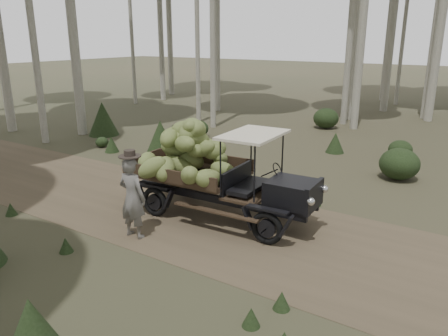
{
  "coord_description": "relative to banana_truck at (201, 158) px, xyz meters",
  "views": [
    {
      "loc": [
        3.25,
        -7.41,
        3.98
      ],
      "look_at": [
        -1.74,
        0.33,
        1.18
      ],
      "focal_mm": 35.0,
      "sensor_mm": 36.0,
      "label": 1
    }
  ],
  "objects": [
    {
      "name": "banana_truck",
      "position": [
        0.0,
        0.0,
        0.0
      ],
      "size": [
        4.54,
        2.27,
        2.28
      ],
      "rotation": [
        0.0,
        0.0,
        0.04
      ],
      "color": "black",
      "rests_on": "ground"
    },
    {
      "name": "dirt_track",
      "position": [
        2.33,
        -0.29,
        -1.34
      ],
      "size": [
        70.0,
        4.0,
        0.01
      ],
      "primitive_type": "cube",
      "color": "brown",
      "rests_on": "ground"
    },
    {
      "name": "farmer",
      "position": [
        -0.44,
        -1.79,
        -0.47
      ],
      "size": [
        0.64,
        0.47,
        1.85
      ],
      "rotation": [
        0.0,
        0.0,
        3.19
      ],
      "color": "#63605B",
      "rests_on": "ground"
    },
    {
      "name": "ground",
      "position": [
        2.33,
        -0.29,
        -1.34
      ],
      "size": [
        120.0,
        120.0,
        0.0
      ],
      "primitive_type": "plane",
      "color": "#473D2B",
      "rests_on": "ground"
    },
    {
      "name": "undergrowth",
      "position": [
        0.86,
        -1.06,
        -0.79
      ],
      "size": [
        22.21,
        22.41,
        1.39
      ],
      "color": "#233319",
      "rests_on": "ground"
    }
  ]
}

